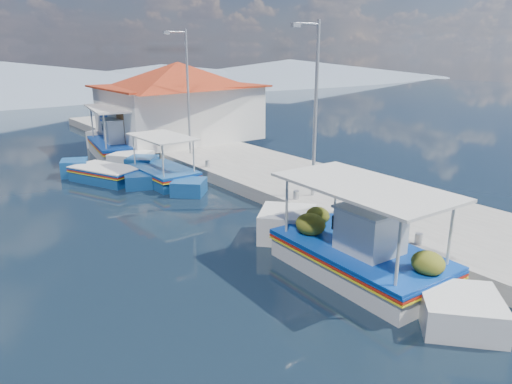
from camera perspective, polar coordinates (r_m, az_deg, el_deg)
ground at (r=13.19m, az=-1.92°, el=-8.07°), size 160.00×160.00×0.00m
quay at (r=20.99m, az=1.90°, el=2.19°), size 5.00×44.00×0.50m
bollards at (r=19.08m, az=-1.61°, el=1.95°), size 0.20×17.20×0.30m
main_caique at (r=12.46m, az=12.08°, el=-7.43°), size 2.55×8.08×2.66m
caique_green_canopy at (r=20.86m, az=-11.13°, el=2.05°), size 1.90×6.08×2.27m
caique_blue_hull at (r=21.73m, az=-17.69°, el=1.94°), size 2.99×5.02×0.97m
caique_far at (r=26.64m, az=-16.39°, el=5.32°), size 3.33×8.27×2.93m
harbor_building at (r=28.17m, az=-9.27°, el=10.97°), size 10.49×10.49×4.40m
lamp_post_near at (r=16.46m, az=7.02°, el=10.78°), size 1.21×0.14×6.00m
lamp_post_far at (r=23.77m, az=-8.46°, el=12.56°), size 1.21×0.14×6.00m
mountain_ridge at (r=67.27m, az=-25.91°, el=12.22°), size 171.40×96.00×5.50m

